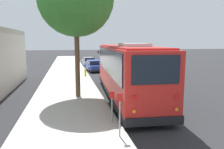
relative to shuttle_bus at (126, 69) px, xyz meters
The scene contains 9 objects.
ground_plane 2.04m from the shuttle_bus, 143.23° to the right, with size 160.00×160.00×0.00m, color #28282B.
sidewalk_slab 4.30m from the shuttle_bus, 98.06° to the left, with size 80.00×4.31×0.15m, color beige.
curb_strip 2.51m from the shuttle_bus, 108.62° to the left, with size 80.00×0.14×0.15m, color #AAA69D.
shuttle_bus is the anchor object (origin of this frame).
parked_sedan_blue 13.53m from the shuttle_bus, ahead, with size 4.80×2.10×1.33m.
parked_sedan_gray 19.48m from the shuttle_bus, ahead, with size 4.69×2.02×1.27m.
sign_post_near 6.37m from the shuttle_bus, 162.58° to the left, with size 0.06×0.22×1.64m.
sign_post_far 5.07m from the shuttle_bus, 157.63° to the left, with size 0.06×0.22×1.39m.
fire_hydrant 8.85m from the shuttle_bus, 13.03° to the left, with size 0.22×0.22×0.81m.
Camera 1 is at (-12.99, 4.13, 3.69)m, focal length 35.00 mm.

